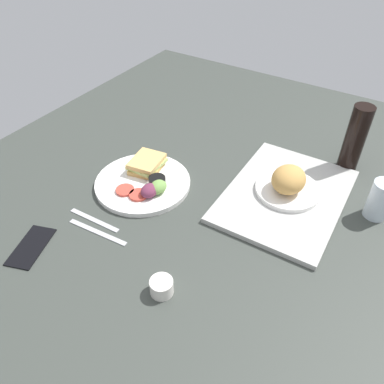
{
  "coord_description": "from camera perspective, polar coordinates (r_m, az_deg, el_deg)",
  "views": [
    {
      "loc": [
        74.28,
        48.39,
        77.43
      ],
      "look_at": [
        2.0,
        3.0,
        4.0
      ],
      "focal_mm": 35.94,
      "sensor_mm": 36.0,
      "label": 1
    }
  ],
  "objects": [
    {
      "name": "plate_with_salad",
      "position": [
        1.21,
        -7.0,
        1.75
      ],
      "size": [
        29.86,
        29.86,
        5.4
      ],
      "color": "white",
      "rests_on": "ground_plane"
    },
    {
      "name": "drinking_glass",
      "position": [
        1.19,
        26.14,
        -1.04
      ],
      "size": [
        6.58,
        6.58,
        11.71
      ],
      "primitive_type": "cylinder",
      "color": "silver",
      "rests_on": "ground_plane"
    },
    {
      "name": "knife",
      "position": [
        1.09,
        -13.85,
        -5.76
      ],
      "size": [
        2.7,
        19.05,
        0.5
      ],
      "primitive_type": "cube",
      "rotation": [
        0.0,
        0.0,
        1.64
      ],
      "color": "#B7B7BC",
      "rests_on": "ground_plane"
    },
    {
      "name": "soda_bottle",
      "position": [
        1.33,
        23.04,
        7.31
      ],
      "size": [
        6.4,
        6.4,
        22.42
      ],
      "primitive_type": "cylinder",
      "color": "black",
      "rests_on": "ground_plane"
    },
    {
      "name": "ground_plane",
      "position": [
        1.19,
        -0.71,
        -0.98
      ],
      "size": [
        190.0,
        150.0,
        3.0
      ],
      "primitive_type": "cube",
      "color": "#383D38"
    },
    {
      "name": "espresso_cup",
      "position": [
        0.93,
        -4.53,
        -13.83
      ],
      "size": [
        5.6,
        5.6,
        4.0
      ],
      "primitive_type": "cylinder",
      "color": "silver",
      "rests_on": "ground_plane"
    },
    {
      "name": "cell_phone",
      "position": [
        1.11,
        -22.79,
        -7.42
      ],
      "size": [
        15.96,
        11.48,
        0.8
      ],
      "primitive_type": "cube",
      "rotation": [
        0.0,
        0.0,
        0.33
      ],
      "color": "black",
      "rests_on": "ground_plane"
    },
    {
      "name": "fork",
      "position": [
        1.13,
        -14.3,
        -4.02
      ],
      "size": [
        1.95,
        17.04,
        0.5
      ],
      "primitive_type": "cube",
      "rotation": [
        0.0,
        0.0,
        1.6
      ],
      "color": "#B7B7BC",
      "rests_on": "ground_plane"
    },
    {
      "name": "bread_plate_near",
      "position": [
        1.17,
        14.09,
        1.24
      ],
      "size": [
        19.36,
        19.36,
        9.15
      ],
      "color": "white",
      "rests_on": "serving_tray"
    },
    {
      "name": "serving_tray",
      "position": [
        1.2,
        13.69,
        -0.51
      ],
      "size": [
        45.54,
        33.75,
        1.6
      ],
      "primitive_type": "cube",
      "rotation": [
        0.0,
        0.0,
        0.02
      ],
      "color": "#B2B2AD",
      "rests_on": "ground_plane"
    }
  ]
}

